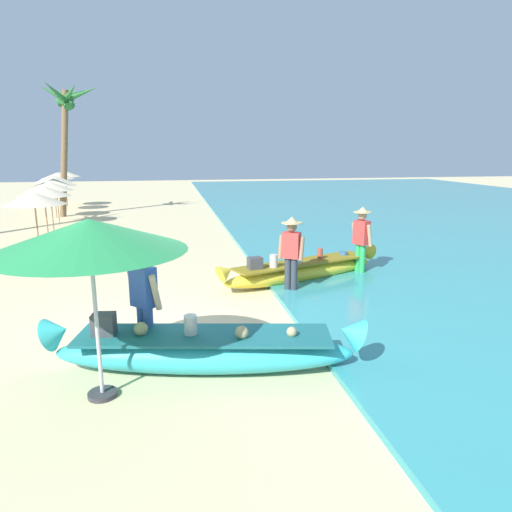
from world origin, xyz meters
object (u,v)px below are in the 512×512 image
(patio_umbrella_large, at_px, (89,236))
(boat_cyan_foreground, at_px, (203,350))
(boat_yellow_midground, at_px, (302,270))
(person_vendor_hatted, at_px, (291,250))
(palm_tree_leaning_seaward, at_px, (66,110))
(person_tourist_customer, at_px, (144,300))
(person_vendor_assistant, at_px, (361,236))

(patio_umbrella_large, bearing_deg, boat_cyan_foreground, 19.42)
(boat_yellow_midground, bearing_deg, person_vendor_hatted, -120.19)
(person_vendor_hatted, bearing_deg, palm_tree_leaning_seaward, 117.10)
(person_tourist_customer, bearing_deg, boat_cyan_foreground, -31.96)
(person_vendor_hatted, relative_size, person_tourist_customer, 1.01)
(person_tourist_customer, height_order, patio_umbrella_large, patio_umbrella_large)
(boat_cyan_foreground, bearing_deg, person_tourist_customer, 148.04)
(person_tourist_customer, distance_m, palm_tree_leaning_seaward, 16.81)
(person_vendor_hatted, xyz_separation_m, palm_tree_leaning_seaward, (-6.77, 13.23, 3.73))
(boat_yellow_midground, bearing_deg, boat_cyan_foreground, -122.87)
(boat_yellow_midground, bearing_deg, palm_tree_leaning_seaward, 120.46)
(person_vendor_hatted, bearing_deg, boat_cyan_foreground, -123.57)
(boat_cyan_foreground, distance_m, person_tourist_customer, 1.12)
(boat_yellow_midground, distance_m, person_tourist_customer, 4.96)
(boat_yellow_midground, relative_size, person_vendor_assistant, 2.53)
(person_tourist_customer, xyz_separation_m, person_vendor_assistant, (4.94, 3.78, 0.05))
(person_vendor_assistant, height_order, patio_umbrella_large, patio_umbrella_large)
(boat_cyan_foreground, bearing_deg, person_vendor_hatted, 56.43)
(person_vendor_assistant, bearing_deg, boat_cyan_foreground, -134.15)
(boat_cyan_foreground, height_order, boat_yellow_midground, boat_cyan_foreground)
(boat_yellow_midground, xyz_separation_m, person_vendor_assistant, (1.54, 0.23, 0.71))
(person_tourist_customer, xyz_separation_m, palm_tree_leaning_seaward, (-3.87, 15.91, 3.76))
(person_vendor_hatted, height_order, patio_umbrella_large, patio_umbrella_large)
(person_vendor_assistant, bearing_deg, palm_tree_leaning_seaward, 125.97)
(person_vendor_assistant, relative_size, palm_tree_leaning_seaward, 0.29)
(person_vendor_hatted, height_order, person_tourist_customer, person_vendor_hatted)
(boat_yellow_midground, relative_size, person_tourist_customer, 2.61)
(boat_cyan_foreground, height_order, person_vendor_assistant, person_vendor_assistant)
(person_tourist_customer, bearing_deg, person_vendor_assistant, 37.43)
(patio_umbrella_large, relative_size, palm_tree_leaning_seaward, 0.38)
(boat_yellow_midground, xyz_separation_m, person_tourist_customer, (-3.40, -3.55, 0.66))
(person_vendor_hatted, bearing_deg, person_vendor_assistant, 28.22)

